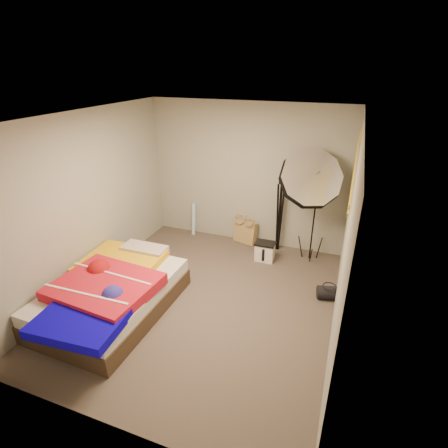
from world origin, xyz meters
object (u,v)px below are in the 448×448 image
at_px(wrapping_roll, 194,219).
at_px(camera_tripod, 280,209).
at_px(duffel_bag, 329,293).
at_px(photo_umbrella, 310,179).
at_px(bed, 111,293).
at_px(tote_bag, 245,232).
at_px(camera_case, 265,252).

xyz_separation_m(wrapping_roll, camera_tripod, (1.66, -0.05, 0.47)).
bearing_deg(duffel_bag, wrapping_roll, 141.71).
height_order(photo_umbrella, camera_tripod, photo_umbrella).
relative_size(bed, camera_tripod, 1.56).
bearing_deg(wrapping_roll, tote_bag, 0.00).
height_order(duffel_bag, camera_tripod, camera_tripod).
bearing_deg(photo_umbrella, duffel_bag, -59.49).
height_order(wrapping_roll, camera_tripod, camera_tripod).
relative_size(tote_bag, camera_case, 1.41).
bearing_deg(photo_umbrella, camera_tripod, 147.88).
bearing_deg(wrapping_roll, camera_tripod, -1.82).
xyz_separation_m(duffel_bag, photo_umbrella, (-0.52, 0.88, 1.35)).
distance_m(camera_case, photo_umbrella, 1.43).
bearing_deg(tote_bag, camera_tripod, 11.03).
height_order(tote_bag, camera_tripod, camera_tripod).
xyz_separation_m(tote_bag, bed, (-1.09, -2.50, 0.07)).
distance_m(wrapping_roll, camera_case, 1.63).
bearing_deg(photo_umbrella, wrapping_roll, 170.69).
height_order(camera_case, duffel_bag, camera_case).
relative_size(photo_umbrella, camera_tripod, 1.49).
relative_size(camera_case, duffel_bag, 0.96).
relative_size(wrapping_roll, bed, 0.29).
xyz_separation_m(tote_bag, camera_case, (0.50, -0.50, -0.06)).
bearing_deg(camera_case, bed, -128.52).
relative_size(tote_bag, camera_tripod, 0.32).
bearing_deg(bed, tote_bag, 66.55).
relative_size(camera_case, camera_tripod, 0.22).
xyz_separation_m(wrapping_roll, bed, (-0.04, -2.50, -0.03)).
bearing_deg(camera_case, duffel_bag, -33.34).
bearing_deg(duffel_bag, camera_tripod, 116.68).
xyz_separation_m(camera_case, camera_tripod, (0.12, 0.45, 0.63)).
relative_size(duffel_bag, photo_umbrella, 0.16).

